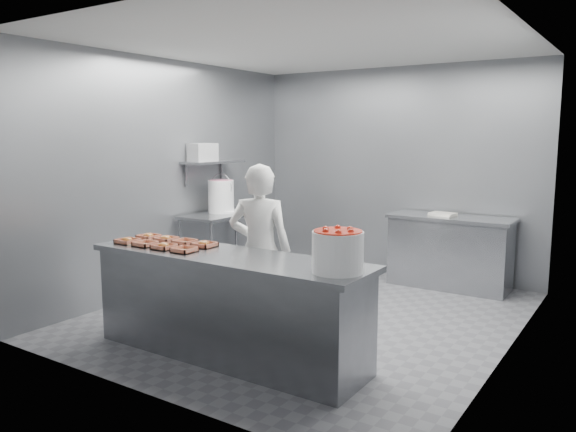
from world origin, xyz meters
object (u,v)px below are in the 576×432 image
Objects in this scene: prep_table at (225,236)px; tray_6 at (185,242)px; glaze_bucket at (221,196)px; tray_7 at (204,244)px; tray_4 at (149,236)px; tray_5 at (166,239)px; worker at (260,250)px; back_counter at (450,252)px; appliance at (203,152)px; tray_1 at (146,244)px; tray_3 at (184,250)px; strawberry_tub at (338,250)px; tray_2 at (164,246)px; tray_0 at (127,241)px; service_counter at (228,305)px.

tray_6 is at bearing -60.17° from prep_table.
prep_table is 2.36× the size of glaze_bucket.
tray_4 is at bearing 180.00° from tray_7.
glaze_bucket is (-0.84, 1.81, 0.20)m from tray_5.
tray_5 is 0.37× the size of glaze_bucket.
back_counter is at bearing -132.61° from worker.
appliance reaches higher than tray_5.
tray_6 is at bearing 0.00° from tray_5.
tray_3 is at bearing 0.00° from tray_1.
strawberry_tub is 3.41m from glaze_bucket.
worker is 1.36m from strawberry_tub.
glaze_bucket is (-0.04, -0.01, 0.53)m from prep_table.
tray_2 is (0.24, -0.00, 0.00)m from tray_1.
strawberry_tub is (1.45, -0.17, 0.14)m from tray_7.
appliance is (-0.97, 1.87, 0.76)m from tray_1.
glaze_bucket is at bearing 70.71° from appliance.
tray_0 reaches higher than tray_1.
strawberry_tub is (2.17, 0.09, 0.14)m from tray_0.
service_counter is 13.88× the size of tray_4.
appliance reaches higher than worker.
tray_4 is at bearing 175.43° from strawberry_tub.
tray_6 is 1.00× the size of tray_7.
tray_7 is at bearing -0.00° from tray_6.
tray_1 is 1.00× the size of tray_7.
tray_2 is at bearing -43.60° from appliance.
tray_7 is 0.11× the size of worker.
worker reaches higher than tray_3.
tray_5 reaches higher than prep_table.
appliance reaches higher than back_counter.
service_counter is 1.73× the size of back_counter.
service_counter is at bearing 12.08° from tray_2.
tray_1 is at bearing 180.00° from tray_3.
prep_table is 2.07m from worker.
tray_4 is at bearing -71.53° from glaze_bucket.
tray_3 is (-1.27, -3.38, 0.47)m from back_counter.
tray_7 is (0.72, 0.26, 0.00)m from tray_0.
back_counter is 3.61m from tray_5.
worker is at bearing 36.33° from tray_0.
tray_6 is at bearing 180.00° from tray_7.
tray_3 and tray_6 have the same top height.
tray_6 is (-0.61, 0.13, 0.47)m from service_counter.
tray_0 reaches higher than service_counter.
service_counter is 1.59× the size of worker.
service_counter is 2.80m from appliance.
strawberry_tub reaches higher than tray_5.
tray_5 is 0.24m from tray_6.
tray_7 is (0.24, -0.00, 0.00)m from tray_6.
appliance is (-1.21, 1.87, 0.76)m from tray_2.
prep_table is 0.53m from glaze_bucket.
worker is (0.27, 0.73, -0.10)m from tray_3.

